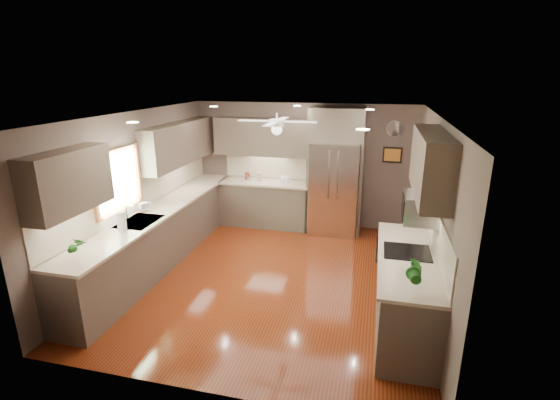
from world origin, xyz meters
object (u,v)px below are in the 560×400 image
at_px(potted_plant_left, 75,245).
at_px(paper_towel, 122,222).
at_px(potted_plant_right, 414,272).
at_px(refrigerator, 335,174).
at_px(canister_b, 249,177).
at_px(canister_a, 247,176).
at_px(stool, 392,247).
at_px(canister_c, 259,177).
at_px(soap_bottle, 144,205).
at_px(microwave, 420,208).
at_px(bowl, 285,181).

xyz_separation_m(potted_plant_left, paper_towel, (0.03, 0.89, -0.02)).
bearing_deg(potted_plant_right, refrigerator, 108.00).
bearing_deg(paper_towel, canister_b, 74.44).
xyz_separation_m(canister_a, canister_b, (0.05, -0.06, -0.01)).
bearing_deg(stool, potted_plant_left, -142.95).
relative_size(canister_b, canister_c, 0.78).
xyz_separation_m(canister_b, soap_bottle, (-1.02, -2.27, 0.04)).
xyz_separation_m(soap_bottle, potted_plant_right, (4.00, -1.50, 0.07)).
bearing_deg(soap_bottle, potted_plant_left, -85.80).
relative_size(microwave, stool, 1.06).
xyz_separation_m(canister_a, microwave, (3.15, -2.79, 0.46)).
bearing_deg(potted_plant_right, potted_plant_left, -176.89).
xyz_separation_m(potted_plant_right, microwave, (0.11, 1.04, 0.36)).
height_order(bowl, refrigerator, refrigerator).
distance_m(canister_c, paper_towel, 3.29).
relative_size(canister_a, canister_c, 0.84).
relative_size(canister_b, paper_towel, 0.44).
xyz_separation_m(canister_b, microwave, (3.10, -2.73, 0.47)).
bearing_deg(soap_bottle, canister_c, 61.81).
bearing_deg(canister_c, potted_plant_right, -53.75).
bearing_deg(soap_bottle, refrigerator, 38.85).
relative_size(potted_plant_left, potted_plant_right, 0.90).
xyz_separation_m(canister_a, potted_plant_left, (-0.84, -4.04, 0.08)).
bearing_deg(soap_bottle, stool, 16.32).
xyz_separation_m(bowl, microwave, (2.34, -2.76, 0.51)).
height_order(potted_plant_left, refrigerator, refrigerator).
relative_size(potted_plant_right, paper_towel, 1.14).
distance_m(potted_plant_left, potted_plant_right, 3.88).
height_order(canister_a, potted_plant_left, potted_plant_left).
xyz_separation_m(canister_b, refrigerator, (1.77, -0.02, 0.18)).
height_order(potted_plant_right, paper_towel, potted_plant_right).
relative_size(canister_c, soap_bottle, 0.84).
bearing_deg(canister_c, microwave, -43.62).
bearing_deg(refrigerator, microwave, -63.91).
relative_size(potted_plant_right, bowl, 1.57).
relative_size(refrigerator, stool, 4.71).
xyz_separation_m(canister_c, stool, (2.68, -1.14, -0.79)).
relative_size(microwave, paper_towel, 1.76).
bearing_deg(microwave, paper_towel, -174.82).
bearing_deg(microwave, refrigerator, 116.09).
distance_m(canister_b, potted_plant_left, 4.08).
height_order(potted_plant_left, bowl, potted_plant_left).
height_order(potted_plant_left, potted_plant_right, potted_plant_right).
xyz_separation_m(canister_a, bowl, (0.81, -0.04, -0.05)).
bearing_deg(potted_plant_left, microwave, 17.36).
bearing_deg(potted_plant_right, paper_towel, 170.02).
bearing_deg(potted_plant_left, canister_b, 77.39).
relative_size(bowl, refrigerator, 0.09).
relative_size(bowl, paper_towel, 0.73).
bearing_deg(bowl, canister_a, 177.45).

